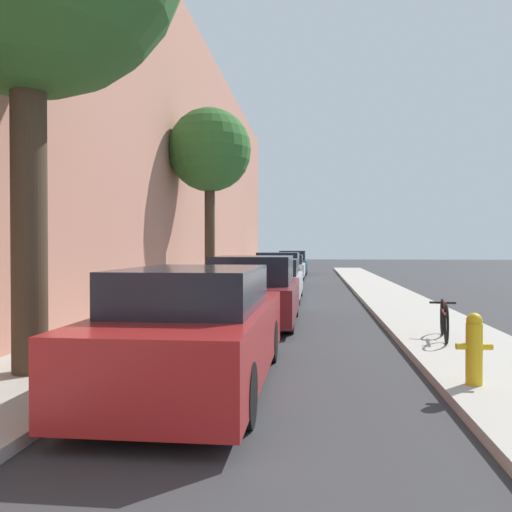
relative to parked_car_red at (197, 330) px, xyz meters
name	(u,v)px	position (x,y,z in m)	size (l,w,h in m)	color
ground_plane	(298,306)	(0.91, 9.08, -0.68)	(120.00, 120.00, 0.00)	#333335
sidewalk_left	(198,302)	(-1.99, 9.08, -0.62)	(2.00, 52.00, 0.12)	#ADA89E
sidewalk_right	(401,305)	(3.81, 9.08, -0.62)	(2.00, 52.00, 0.12)	#ADA89E
building_facade_left	(153,136)	(-3.34, 9.08, 4.26)	(0.70, 52.00, 9.88)	tan
parked_car_red	(197,330)	(0.00, 0.00, 0.00)	(1.70, 4.64, 1.43)	black
parked_car_maroon	(254,292)	(0.08, 5.29, 0.01)	(1.84, 4.19, 1.48)	black
parked_car_silver	(272,280)	(0.06, 10.56, -0.05)	(1.84, 4.69, 1.30)	black
parked_car_grey	(279,271)	(-0.10, 16.07, 0.01)	(1.86, 4.59, 1.46)	black
parked_car_white	(286,267)	(-0.10, 21.92, -0.06)	(1.92, 4.01, 1.28)	black
parked_car_teal	(293,263)	(0.04, 26.87, 0.02)	(1.75, 4.57, 1.46)	black
street_tree_far	(210,152)	(-1.86, 10.15, 3.95)	(2.59, 2.59, 5.87)	#423323
fire_hydrant	(474,348)	(3.18, -0.03, -0.14)	(0.40, 0.18, 0.81)	gold
bicycle	(444,320)	(3.56, 3.00, -0.23)	(0.44, 1.56, 0.64)	black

